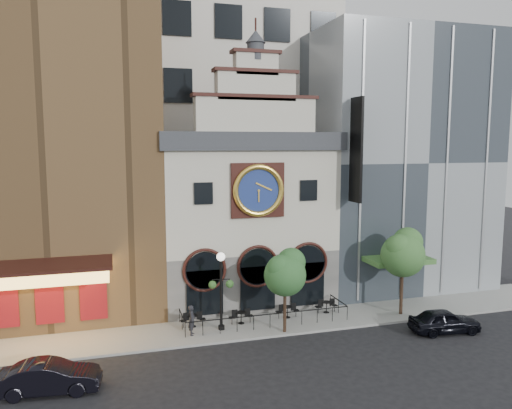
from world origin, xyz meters
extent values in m
plane|color=black|center=(0.00, 0.00, 0.00)|extent=(120.00, 120.00, 0.00)
cube|color=gray|center=(0.00, 2.50, 0.07)|extent=(44.00, 5.00, 0.15)
cube|color=#605E5B|center=(0.00, 8.00, 2.15)|extent=(12.00, 8.00, 4.00)
cube|color=silver|center=(0.00, 8.00, 7.65)|extent=(12.00, 8.00, 7.00)
cube|color=#2D3035|center=(0.00, 8.00, 11.75)|extent=(12.60, 8.60, 1.20)
cube|color=black|center=(0.00, 3.92, 8.55)|extent=(3.60, 0.25, 3.60)
cylinder|color=navy|center=(0.00, 3.78, 8.55)|extent=(3.10, 0.12, 3.10)
torus|color=gold|center=(0.00, 3.70, 8.55)|extent=(3.46, 0.36, 3.46)
cylinder|color=#2D3035|center=(0.00, 4.40, 17.45)|extent=(1.10, 1.10, 1.10)
cone|color=#2D3035|center=(0.00, 4.40, 18.40)|extent=(1.30, 1.30, 0.80)
cube|color=brown|center=(-13.00, 10.00, 12.65)|extent=(14.00, 12.00, 25.00)
cube|color=#FFBF59|center=(-13.00, 2.30, 4.35)|extent=(7.00, 3.40, 0.70)
cube|color=black|center=(-13.00, 2.30, 4.80)|extent=(7.40, 3.80, 0.15)
cube|color=maroon|center=(-13.00, 3.95, 2.15)|extent=(5.60, 0.15, 2.60)
cube|color=gray|center=(13.00, 10.00, 10.15)|extent=(14.00, 12.00, 20.00)
cube|color=#487D39|center=(10.00, 2.80, 3.45)|extent=(4.50, 2.40, 0.35)
cube|color=black|center=(6.60, 3.00, 11.15)|extent=(0.18, 1.60, 7.00)
cube|color=silver|center=(0.00, 20.00, 20.00)|extent=(20.00, 16.00, 40.00)
cylinder|color=black|center=(-4.59, 2.78, 0.89)|extent=(0.68, 0.68, 0.03)
cylinder|color=black|center=(-4.59, 2.78, 0.52)|extent=(0.06, 0.06, 0.72)
cylinder|color=black|center=(-1.53, 2.49, 0.89)|extent=(0.68, 0.68, 0.03)
cylinder|color=black|center=(-1.53, 2.49, 0.52)|extent=(0.06, 0.06, 0.72)
cylinder|color=black|center=(1.68, 2.66, 0.89)|extent=(0.68, 0.68, 0.03)
cylinder|color=black|center=(1.68, 2.66, 0.52)|extent=(0.06, 0.06, 0.72)
cylinder|color=black|center=(4.56, 2.85, 0.89)|extent=(0.68, 0.68, 0.03)
cylinder|color=black|center=(4.56, 2.85, 0.52)|extent=(0.06, 0.06, 0.72)
imported|color=black|center=(10.23, -2.15, 0.74)|extent=(4.51, 2.24, 1.48)
imported|color=black|center=(-12.31, -3.32, 0.76)|extent=(4.75, 2.04, 1.52)
imported|color=black|center=(-4.85, 1.49, 1.06)|extent=(0.58, 0.75, 1.83)
cylinder|color=black|center=(-2.96, 1.84, 2.36)|extent=(0.16, 0.16, 4.42)
cylinder|color=black|center=(-2.96, 1.84, 0.28)|extent=(0.39, 0.39, 0.27)
sphere|color=white|center=(-2.96, 1.84, 4.75)|extent=(0.53, 0.53, 0.53)
sphere|color=#2E6327|center=(-3.48, 1.91, 3.03)|extent=(0.50, 0.50, 0.50)
sphere|color=#2E6327|center=(-2.43, 1.78, 3.03)|extent=(0.50, 0.50, 0.50)
cylinder|color=#382619|center=(0.68, 0.40, 1.53)|extent=(0.20, 0.20, 2.76)
sphere|color=#265A24|center=(0.68, 0.40, 3.70)|extent=(2.57, 2.57, 2.57)
sphere|color=#265A24|center=(1.18, 0.70, 4.39)|extent=(1.78, 1.78, 1.78)
sphere|color=#265A24|center=(0.29, 0.20, 4.20)|extent=(1.58, 1.58, 1.58)
cylinder|color=#382619|center=(9.29, 1.20, 1.72)|extent=(0.22, 0.22, 3.15)
sphere|color=#326528|center=(9.29, 1.20, 4.20)|extent=(2.92, 2.92, 2.92)
sphere|color=#326528|center=(9.85, 1.54, 4.98)|extent=(2.02, 2.02, 2.02)
sphere|color=#326528|center=(8.84, 0.97, 4.76)|extent=(1.80, 1.80, 1.80)
camera|label=1|loc=(-9.26, -27.26, 11.66)|focal=35.00mm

